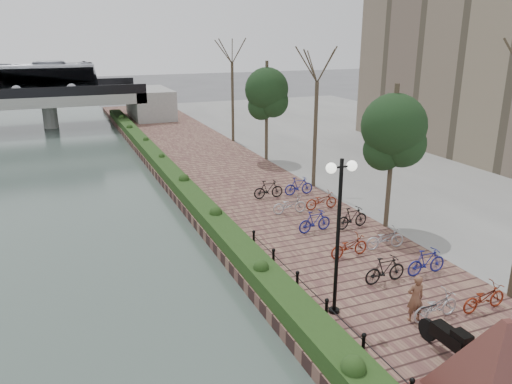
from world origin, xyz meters
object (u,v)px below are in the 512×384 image
pedestrian (415,298)px  motorcycle (447,336)px  granite_monument (500,370)px  lamppost (340,205)px

pedestrian → motorcycle: bearing=89.4°
granite_monument → pedestrian: granite_monument is taller
lamppost → motorcycle: size_ratio=2.81×
granite_monument → motorcycle: granite_monument is taller
granite_monument → motorcycle: (0.67, 2.30, -0.73)m
lamppost → pedestrian: size_ratio=3.31×
motorcycle → pedestrian: pedestrian is taller
motorcycle → pedestrian: bearing=78.7°
granite_monument → pedestrian: (1.00, 4.04, -0.53)m
granite_monument → motorcycle: 2.50m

